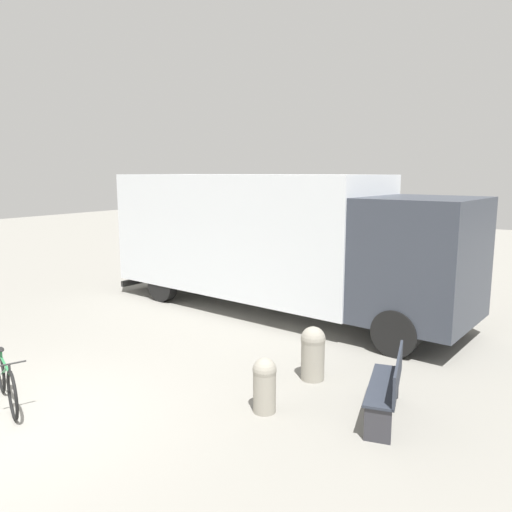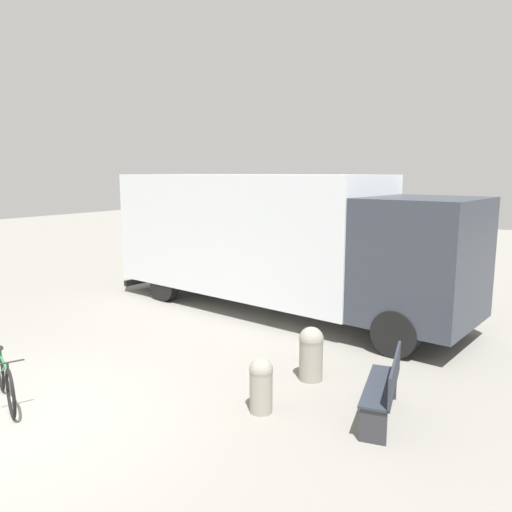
{
  "view_description": "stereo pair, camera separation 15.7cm",
  "coord_description": "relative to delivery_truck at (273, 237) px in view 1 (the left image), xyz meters",
  "views": [
    {
      "loc": [
        6.21,
        -3.52,
        3.39
      ],
      "look_at": [
        0.92,
        4.74,
        1.76
      ],
      "focal_mm": 35.0,
      "sensor_mm": 36.0,
      "label": 1
    },
    {
      "loc": [
        6.34,
        -3.43,
        3.39
      ],
      "look_at": [
        0.92,
        4.74,
        1.76
      ],
      "focal_mm": 35.0,
      "sensor_mm": 36.0,
      "label": 2
    }
  ],
  "objects": [
    {
      "name": "ground_plane",
      "position": [
        -0.02,
        -6.93,
        -1.84
      ],
      "size": [
        60.0,
        60.0,
        0.0
      ],
      "primitive_type": "plane",
      "color": "gray"
    },
    {
      "name": "delivery_truck",
      "position": [
        0.0,
        0.0,
        0.0
      ],
      "size": [
        9.49,
        3.47,
        3.36
      ],
      "rotation": [
        0.0,
        0.0,
        -0.1
      ],
      "color": "silver",
      "rests_on": "ground"
    },
    {
      "name": "bollard_near_bench",
      "position": [
        2.66,
        -4.73,
        -1.41
      ],
      "size": [
        0.35,
        0.35,
        0.81
      ],
      "color": "gray",
      "rests_on": "ground"
    },
    {
      "name": "bollard_far_bench",
      "position": [
        2.73,
        -3.31,
        -1.36
      ],
      "size": [
        0.41,
        0.41,
        0.9
      ],
      "color": "gray",
      "rests_on": "ground"
    },
    {
      "name": "bicycle_middle",
      "position": [
        -0.67,
        -6.59,
        -1.47
      ],
      "size": [
        1.66,
        0.75,
        0.79
      ],
      "rotation": [
        0.0,
        0.0,
        -0.39
      ],
      "color": "black",
      "rests_on": "ground"
    },
    {
      "name": "park_bench",
      "position": [
        4.22,
        -3.96,
        -1.35
      ],
      "size": [
        0.73,
        1.54,
        0.91
      ],
      "rotation": [
        0.0,
        0.0,
        1.8
      ],
      "color": "#282D38",
      "rests_on": "ground"
    }
  ]
}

